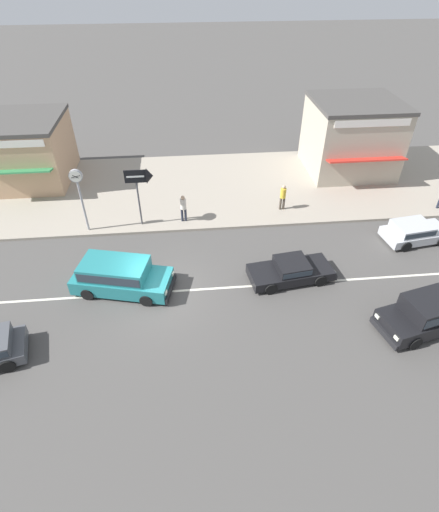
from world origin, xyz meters
name	(u,v)px	position (x,y,z in m)	size (l,w,h in m)	color
ground_plane	(157,292)	(0.00, 0.00, 0.00)	(160.00, 160.00, 0.00)	#4C4947
lane_centre_stripe	(157,292)	(0.00, 0.00, 0.00)	(50.40, 0.14, 0.01)	silver
kerb_strip	(161,189)	(0.00, 9.92, 0.07)	(68.00, 10.00, 0.15)	#9E9384
minivan_black_2	(433,311)	(11.75, -3.15, 0.84)	(4.72, 2.74, 1.56)	black
hatchback_silver_3	(414,231)	(14.02, 2.90, 0.59)	(3.84, 2.19, 1.10)	#B7BABF
minivan_teal_4	(119,275)	(-1.70, 0.44, 0.85)	(4.95, 2.92, 1.56)	teal
sedan_black_5	(291,270)	(6.51, 0.37, 0.53)	(4.31, 2.20, 1.06)	black
street_clock	(78,186)	(-4.00, 5.44, 2.96)	(0.70, 0.22, 3.73)	#9E9EA3
arrow_signboard	(146,178)	(-0.43, 5.69, 3.07)	(1.54, 0.81, 3.48)	#4C4C51
pedestrian_near_clock	(183,206)	(1.45, 5.85, 1.12)	(0.34, 0.34, 1.67)	#232838
pedestrian_by_shop	(283,195)	(7.44, 6.58, 1.10)	(0.34, 0.34, 1.63)	#4C4238
shopfront_corner_warung	(31,150)	(-8.40, 12.19, 2.24)	(4.59, 6.42, 4.16)	tan
shopfront_mid_block	(351,136)	(13.20, 11.59, 2.56)	(5.73, 6.06, 4.81)	#B2A893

